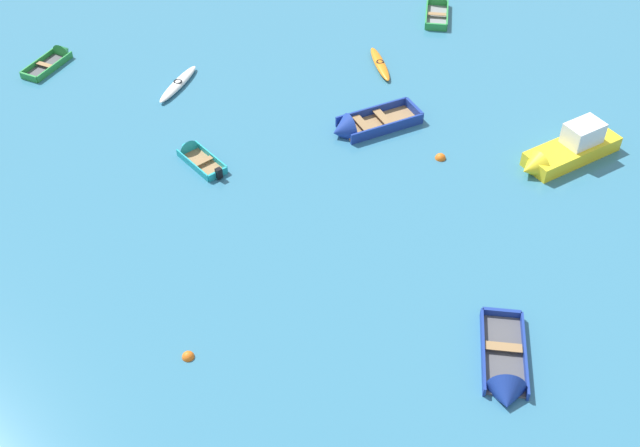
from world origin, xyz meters
TOP-DOWN VIEW (x-y plane):
  - rowboat_deep_blue_cluster_outer at (4.42, 14.00)m, footprint 2.60×4.25m
  - kayak_orange_far_left at (5.38, 33.74)m, footprint 0.52×3.23m
  - rowboat_green_near_camera at (10.06, 38.89)m, footprint 2.21×3.60m
  - motor_launch_yellow_center at (11.34, 24.68)m, footprint 5.22×3.02m
  - kayak_white_near_left at (-4.81, 33.92)m, footprint 2.37×3.23m
  - rowboat_turquoise_back_row_center at (-4.54, 28.14)m, footprint 2.18×2.90m
  - rowboat_deep_blue_cluster_inner at (2.99, 28.56)m, footprint 4.53×2.53m
  - rowboat_green_distant_center at (-10.72, 37.70)m, footprint 2.69×3.11m
  - mooring_buoy_midfield at (-5.68, 17.17)m, footprint 0.43×0.43m
  - mooring_buoy_far_field at (6.06, 25.87)m, footprint 0.48×0.48m

SIDE VIEW (x-z plane):
  - mooring_buoy_midfield at x=-5.68m, z-range -0.22..0.22m
  - mooring_buoy_far_field at x=6.06m, z-range -0.24..0.24m
  - kayak_orange_far_left at x=5.38m, z-range -0.01..0.30m
  - rowboat_green_distant_center at x=-10.72m, z-range -0.35..0.66m
  - rowboat_turquoise_back_row_center at x=-4.54m, z-range -0.31..0.62m
  - kayak_white_near_left at x=-4.81m, z-range -0.01..0.33m
  - rowboat_deep_blue_cluster_outer at x=4.42m, z-range -0.49..0.84m
  - rowboat_green_near_camera at x=10.06m, z-range -0.37..0.73m
  - rowboat_deep_blue_cluster_inner at x=2.99m, z-range -0.48..0.95m
  - motor_launch_yellow_center at x=11.34m, z-range -0.42..1.47m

